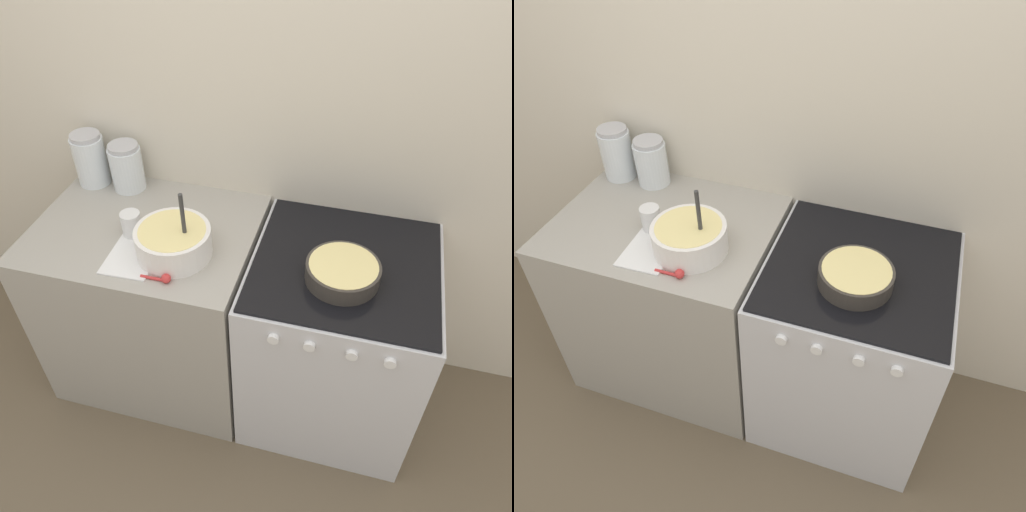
% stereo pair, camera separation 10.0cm
% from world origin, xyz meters
% --- Properties ---
extents(ground_plane, '(12.00, 12.00, 0.00)m').
position_xyz_m(ground_plane, '(0.00, 0.00, 0.00)').
color(ground_plane, brown).
extents(wall_back, '(4.81, 0.05, 2.40)m').
position_xyz_m(wall_back, '(0.00, 0.72, 1.20)').
color(wall_back, beige).
rests_on(wall_back, ground_plane).
extents(countertop_cabinet, '(0.91, 0.70, 0.90)m').
position_xyz_m(countertop_cabinet, '(-0.45, 0.35, 0.45)').
color(countertop_cabinet, '#9E998E').
rests_on(countertop_cabinet, ground_plane).
extents(stove, '(0.72, 0.72, 0.90)m').
position_xyz_m(stove, '(0.37, 0.35, 0.45)').
color(stove, silver).
rests_on(stove, ground_plane).
extents(mixing_bowl, '(0.29, 0.29, 0.28)m').
position_xyz_m(mixing_bowl, '(-0.27, 0.24, 0.96)').
color(mixing_bowl, white).
rests_on(mixing_bowl, countertop_cabinet).
extents(baking_pan, '(0.27, 0.27, 0.07)m').
position_xyz_m(baking_pan, '(0.37, 0.26, 0.94)').
color(baking_pan, '#38332D').
rests_on(baking_pan, stove).
extents(storage_jar_left, '(0.14, 0.14, 0.24)m').
position_xyz_m(storage_jar_left, '(-0.80, 0.61, 1.00)').
color(storage_jar_left, silver).
rests_on(storage_jar_left, countertop_cabinet).
extents(storage_jar_middle, '(0.14, 0.14, 0.21)m').
position_xyz_m(storage_jar_middle, '(-0.63, 0.61, 0.99)').
color(storage_jar_middle, silver).
rests_on(storage_jar_middle, countertop_cabinet).
extents(tin_can, '(0.08, 0.08, 0.10)m').
position_xyz_m(tin_can, '(-0.47, 0.30, 0.95)').
color(tin_can, silver).
rests_on(tin_can, countertop_cabinet).
extents(recipe_page, '(0.19, 0.25, 0.01)m').
position_xyz_m(recipe_page, '(-0.42, 0.18, 0.90)').
color(recipe_page, white).
rests_on(recipe_page, countertop_cabinet).
extents(measuring_spoon, '(0.12, 0.04, 0.04)m').
position_xyz_m(measuring_spoon, '(-0.26, 0.08, 0.91)').
color(measuring_spoon, red).
rests_on(measuring_spoon, countertop_cabinet).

